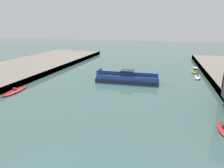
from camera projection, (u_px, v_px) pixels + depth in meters
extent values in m
cube|color=#423D38|center=(0.00, 91.00, 44.34)|extent=(0.30, 140.00, 1.64)
cube|color=navy|center=(127.00, 80.00, 55.00)|extent=(18.39, 6.47, 1.10)
cube|color=#284CA3|center=(129.00, 74.00, 57.24)|extent=(17.41, 0.92, 1.10)
cube|color=#284CA3|center=(126.00, 79.00, 52.11)|extent=(17.41, 0.92, 1.10)
cube|color=navy|center=(127.00, 74.00, 54.48)|extent=(3.77, 3.27, 2.37)
cube|color=black|center=(127.00, 71.00, 54.24)|extent=(3.81, 3.31, 0.60)
cube|color=#284CA3|center=(157.00, 76.00, 52.59)|extent=(0.68, 3.97, 2.20)
cube|color=#284CA3|center=(99.00, 73.00, 56.43)|extent=(0.68, 3.97, 2.20)
ellipsoid|color=white|center=(198.00, 77.00, 58.80)|extent=(2.53, 6.18, 0.60)
cube|color=#4C4C51|center=(198.00, 75.00, 58.64)|extent=(0.64, 0.48, 0.50)
ellipsoid|color=red|center=(224.00, 129.00, 29.35)|extent=(2.14, 5.04, 0.41)
cube|color=#4C4C51|center=(224.00, 126.00, 29.21)|extent=(0.64, 0.45, 0.50)
ellipsoid|color=red|center=(15.00, 91.00, 46.33)|extent=(2.89, 8.21, 0.54)
cube|color=#4C4C51|center=(15.00, 89.00, 46.17)|extent=(0.89, 0.44, 0.50)
ellipsoid|color=yellow|center=(195.00, 71.00, 66.51)|extent=(2.86, 6.41, 0.56)
cube|color=silver|center=(195.00, 69.00, 65.84)|extent=(1.76, 2.33, 1.15)
cube|color=black|center=(195.00, 69.00, 65.80)|extent=(1.81, 2.40, 0.35)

